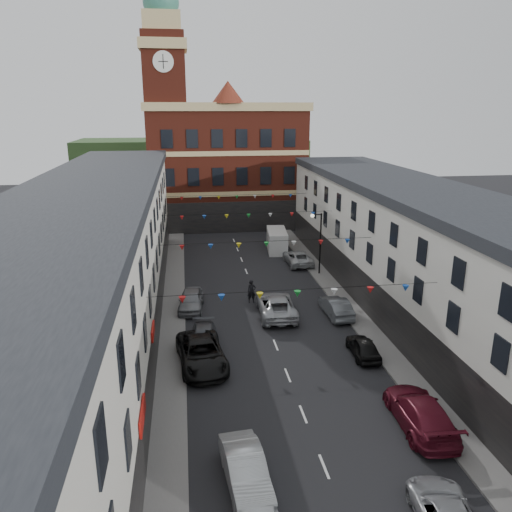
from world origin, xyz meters
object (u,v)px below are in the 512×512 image
car_left_c (202,353)px  white_van (277,240)px  car_right_e (336,307)px  pedestrian (252,291)px  car_left_b (246,470)px  car_left_e (191,300)px  car_left_d (204,338)px  car_right_d (363,347)px  car_right_c (420,412)px  street_lamp (318,235)px  car_right_f (298,258)px  moving_car (276,305)px

car_left_c → white_van: 26.70m
car_right_e → pedestrian: pedestrian is taller
car_left_b → pedestrian: 20.68m
car_left_e → car_left_b: bearing=-78.5°
car_left_d → car_right_d: 10.44m
car_right_d → pedestrian: size_ratio=1.94×
car_right_c → car_right_d: (-0.22, 7.53, -0.18)m
car_left_e → car_right_c: bearing=-51.1°
car_left_b → car_right_e: size_ratio=1.04×
car_right_d → pedestrian: pedestrian is taller
car_left_c → white_van: (9.35, 25.01, 0.33)m
car_right_c → white_van: size_ratio=1.08×
car_left_b → car_right_c: 9.51m
street_lamp → car_right_d: 16.69m
car_right_d → car_right_c: bearing=93.9°
car_right_c → car_right_f: car_right_c is taller
car_left_d → car_left_e: car_left_e is taller
car_right_e → car_right_f: (0.03, 13.36, -0.02)m
car_left_e → street_lamp: bearing=35.7°
moving_car → white_van: white_van is taller
car_right_d → pedestrian: (-5.85, 10.16, 0.33)m
car_left_d → white_van: 24.27m
car_left_c → pedestrian: (4.45, 9.91, 0.14)m
car_left_e → car_right_f: bearing=49.6°
car_left_c → car_left_e: size_ratio=1.31×
white_van → car_right_d: bearing=-81.7°
car_right_f → moving_car: (-4.55, -12.60, 0.12)m
car_right_c → car_left_e: bearing=-54.0°
car_right_c → car_right_e: car_right_c is taller
car_left_b → car_right_e: car_left_b is taller
car_left_b → car_right_c: (9.10, 2.77, 0.07)m
street_lamp → moving_car: bearing=-121.8°
car_left_b → pedestrian: (3.03, 20.45, 0.21)m
car_left_c → car_left_d: bearing=78.7°
car_right_f → car_left_d: bearing=57.6°
car_left_b → car_left_c: car_left_c is taller
car_left_b → car_left_e: size_ratio=1.01×
car_right_e → white_van: white_van is taller
car_right_c → car_left_d: bearing=-42.0°
car_right_d → moving_car: size_ratio=0.63×
street_lamp → car_right_c: (-1.05, -23.85, -3.08)m
car_left_b → car_right_f: 31.54m
car_right_c → car_right_e: (-0.03, 14.07, -0.09)m
car_right_e → car_right_f: size_ratio=0.87×
car_right_c → car_right_f: (0.00, 27.43, -0.11)m
car_left_d → car_right_d: size_ratio=1.18×
car_right_d → moving_car: moving_car is taller
car_right_f → car_right_d: bearing=87.9°
car_left_c → car_right_c: size_ratio=1.05×
car_right_d → pedestrian: bearing=-57.8°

